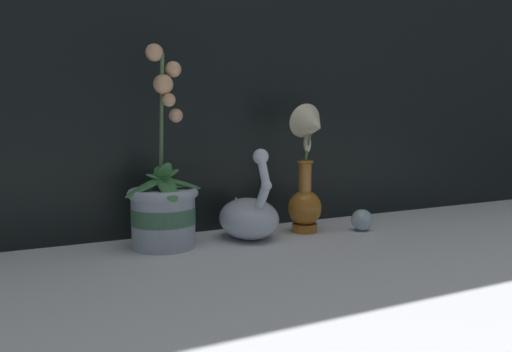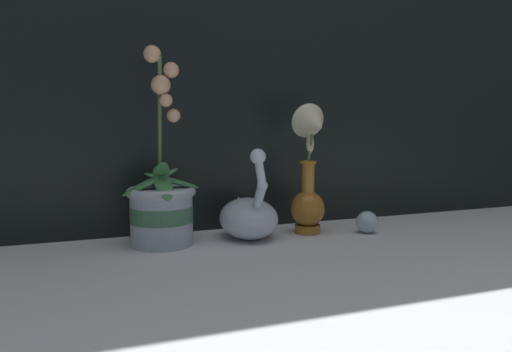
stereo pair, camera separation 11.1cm
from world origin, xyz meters
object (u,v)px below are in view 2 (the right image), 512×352
at_px(orchid_potted_plant, 162,204).
at_px(glass_sphere, 367,222).
at_px(blue_vase, 310,174).
at_px(swan_figurine, 248,215).

relative_size(orchid_potted_plant, glass_sphere, 7.97).
distance_m(blue_vase, glass_sphere, 0.18).
bearing_deg(glass_sphere, swan_figurine, 170.04).
relative_size(swan_figurine, blue_vase, 0.68).
distance_m(swan_figurine, blue_vase, 0.17).
relative_size(orchid_potted_plant, blue_vase, 1.37).
bearing_deg(orchid_potted_plant, glass_sphere, -6.89).
height_order(orchid_potted_plant, glass_sphere, orchid_potted_plant).
xyz_separation_m(swan_figurine, glass_sphere, (0.28, -0.05, -0.03)).
distance_m(swan_figurine, glass_sphere, 0.29).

